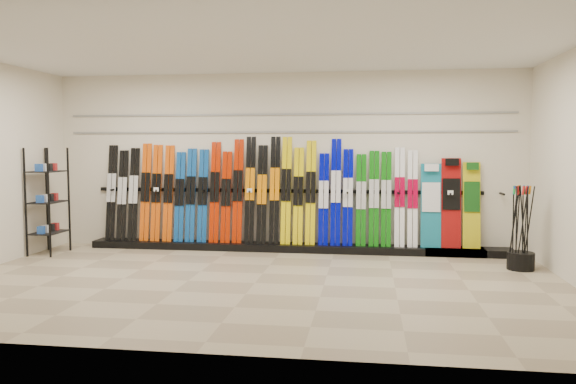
# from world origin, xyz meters

# --- Properties ---
(floor) EXTENTS (8.00, 8.00, 0.00)m
(floor) POSITION_xyz_m (0.00, 0.00, 0.00)
(floor) COLOR gray
(floor) RESTS_ON ground
(back_wall) EXTENTS (8.00, 0.00, 8.00)m
(back_wall) POSITION_xyz_m (0.00, 2.50, 1.50)
(back_wall) COLOR beige
(back_wall) RESTS_ON floor
(ceiling) EXTENTS (8.00, 8.00, 0.00)m
(ceiling) POSITION_xyz_m (0.00, 0.00, 3.00)
(ceiling) COLOR silver
(ceiling) RESTS_ON back_wall
(ski_rack_base) EXTENTS (8.00, 0.40, 0.12)m
(ski_rack_base) POSITION_xyz_m (0.22, 2.28, 0.06)
(ski_rack_base) COLOR black
(ski_rack_base) RESTS_ON floor
(skis) EXTENTS (5.38, 0.30, 1.83)m
(skis) POSITION_xyz_m (-0.46, 2.36, 0.94)
(skis) COLOR black
(skis) RESTS_ON ski_rack_base
(snowboards) EXTENTS (0.94, 0.22, 1.45)m
(snowboards) POSITION_xyz_m (2.76, 2.35, 0.82)
(snowboards) COLOR #14728C
(snowboards) RESTS_ON ski_rack_base
(accessory_rack) EXTENTS (0.40, 0.60, 1.74)m
(accessory_rack) POSITION_xyz_m (-3.75, 1.51, 0.87)
(accessory_rack) COLOR black
(accessory_rack) RESTS_ON floor
(pole_bin) EXTENTS (0.38, 0.38, 0.25)m
(pole_bin) POSITION_xyz_m (3.60, 1.31, 0.12)
(pole_bin) COLOR black
(pole_bin) RESTS_ON floor
(ski_poles) EXTENTS (0.33, 0.25, 1.18)m
(ski_poles) POSITION_xyz_m (3.58, 1.32, 0.61)
(ski_poles) COLOR black
(ski_poles) RESTS_ON pole_bin
(slatwall_rail_0) EXTENTS (7.60, 0.02, 0.03)m
(slatwall_rail_0) POSITION_xyz_m (0.00, 2.48, 2.00)
(slatwall_rail_0) COLOR gray
(slatwall_rail_0) RESTS_ON back_wall
(slatwall_rail_1) EXTENTS (7.60, 0.02, 0.03)m
(slatwall_rail_1) POSITION_xyz_m (0.00, 2.48, 2.30)
(slatwall_rail_1) COLOR gray
(slatwall_rail_1) RESTS_ON back_wall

